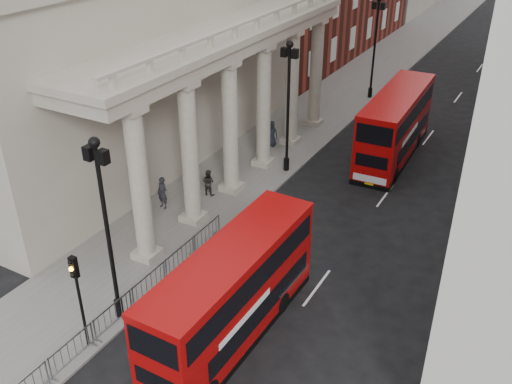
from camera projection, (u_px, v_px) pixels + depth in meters
sidewalk_west at (315, 115)px, 45.47m from camera, size 6.00×140.00×0.12m
kerb at (350, 121)px, 44.20m from camera, size 0.20×140.00×0.14m
portico_building at (137, 66)px, 36.65m from camera, size 9.00×28.00×12.00m
lamp_post_south at (106, 220)px, 22.24m from camera, size 1.05×0.44×8.32m
lamp_post_mid at (288, 99)px, 34.46m from camera, size 1.05×0.44×8.32m
lamp_post_north at (375, 41)px, 46.68m from camera, size 1.05×0.44×8.32m
traffic_light at (77, 286)px, 21.53m from camera, size 0.28×0.33×4.30m
crowd_barriers at (93, 332)px, 22.83m from camera, size 0.50×18.75×1.10m
bus_near at (233, 292)px, 22.65m from camera, size 2.48×9.76×4.20m
bus_far at (395, 124)px, 37.71m from camera, size 2.90×10.49×4.49m
pedestrian_a at (162, 193)px, 32.10m from camera, size 0.76×0.57×1.89m
pedestrian_b at (208, 182)px, 33.53m from camera, size 0.81×0.65×1.60m
pedestrian_c at (271, 134)px, 39.62m from camera, size 1.02×0.78×1.86m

